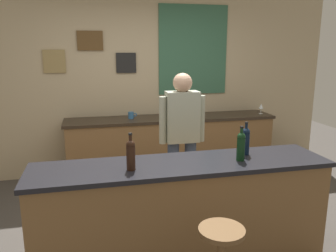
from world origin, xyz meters
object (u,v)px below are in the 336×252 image
at_px(bartender, 182,135).
at_px(wine_glass_b, 261,107).
at_px(coffee_mug, 131,115).
at_px(wine_bottle_c, 246,140).
at_px(wine_bottle_a, 131,154).
at_px(wine_glass_a, 173,109).
at_px(wine_bottle_b, 241,145).

height_order(bartender, wine_glass_b, bartender).
bearing_deg(coffee_mug, wine_bottle_c, -67.76).
relative_size(wine_bottle_c, wine_glass_b, 1.97).
xyz_separation_m(bartender, wine_bottle_a, (-0.69, -0.95, 0.12)).
height_order(wine_bottle_a, coffee_mug, wine_bottle_a).
relative_size(wine_bottle_a, coffee_mug, 2.45).
xyz_separation_m(bartender, wine_glass_a, (0.19, 1.21, 0.07)).
bearing_deg(wine_bottle_b, wine_bottle_a, -178.59).
bearing_deg(wine_bottle_a, wine_glass_b, 42.67).
height_order(wine_bottle_b, wine_glass_a, wine_bottle_b).
height_order(wine_bottle_b, coffee_mug, wine_bottle_b).
xyz_separation_m(wine_bottle_b, coffee_mug, (-0.69, 2.13, -0.11)).
distance_m(wine_bottle_c, wine_glass_b, 2.23).
bearing_deg(wine_bottle_a, wine_bottle_c, 9.18).
bearing_deg(bartender, wine_bottle_a, -125.86).
height_order(wine_bottle_c, wine_glass_a, wine_bottle_c).
bearing_deg(coffee_mug, wine_glass_b, -2.38).
relative_size(wine_glass_a, wine_glass_b, 1.00).
relative_size(wine_glass_a, coffee_mug, 1.24).
bearing_deg(wine_glass_b, wine_glass_a, 176.35).
height_order(wine_bottle_a, wine_bottle_c, same).
xyz_separation_m(wine_glass_b, coffee_mug, (-1.98, 0.08, -0.06)).
relative_size(wine_bottle_a, wine_glass_a, 1.97).
bearing_deg(wine_bottle_c, wine_glass_a, 95.62).
distance_m(bartender, wine_bottle_b, 0.97).
bearing_deg(bartender, wine_bottle_b, -73.66).
bearing_deg(wine_glass_b, wine_bottle_c, -121.68).
bearing_deg(wine_bottle_a, coffee_mug, 82.96).
xyz_separation_m(wine_bottle_c, wine_glass_b, (1.17, 1.90, -0.05)).
bearing_deg(wine_bottle_b, wine_bottle_c, 52.20).
bearing_deg(wine_bottle_c, coffee_mug, 112.24).
height_order(wine_bottle_a, wine_glass_a, wine_bottle_a).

